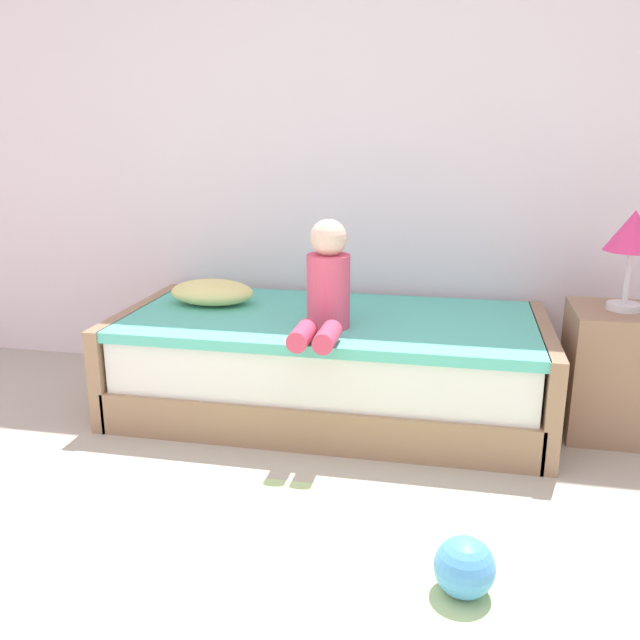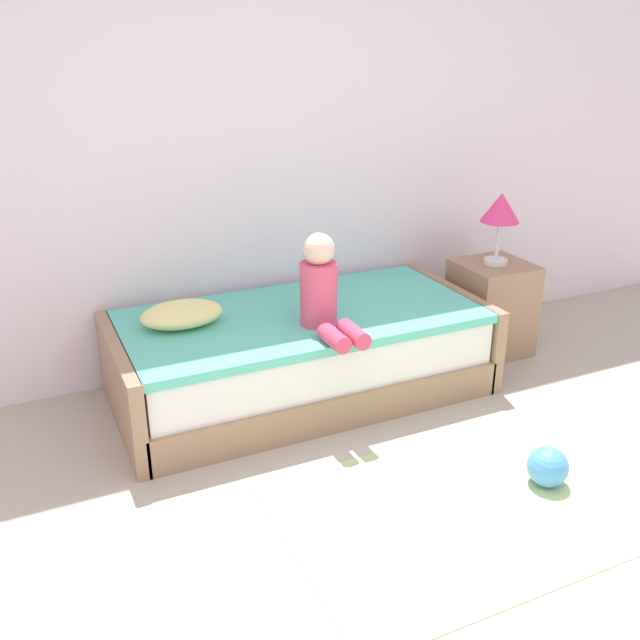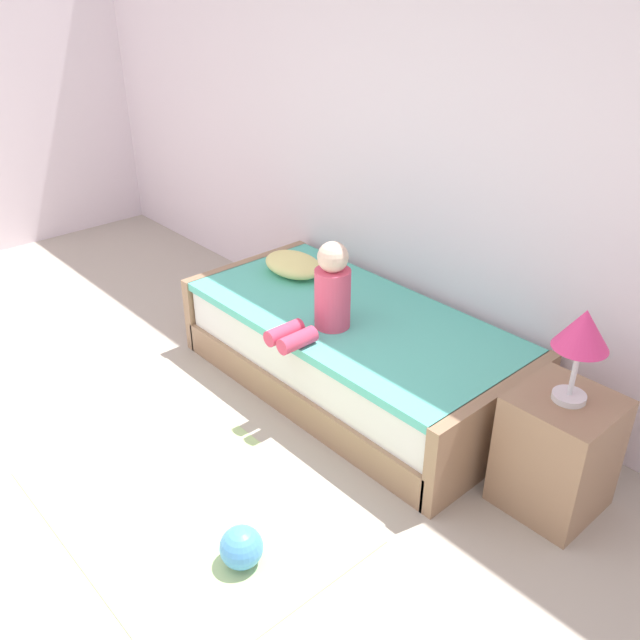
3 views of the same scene
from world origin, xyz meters
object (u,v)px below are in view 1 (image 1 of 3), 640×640
(toy_ball, at_px, (464,567))
(table_lamp, at_px, (633,236))
(nightstand, at_px, (615,372))
(bed, at_px, (330,364))
(child_figure, at_px, (326,286))
(pillow, at_px, (212,292))

(toy_ball, bearing_deg, table_lamp, 62.97)
(nightstand, height_order, table_lamp, table_lamp)
(bed, distance_m, toy_ball, 1.48)
(bed, bearing_deg, child_figure, -83.80)
(table_lamp, bearing_deg, bed, -179.04)
(nightstand, height_order, child_figure, child_figure)
(table_lamp, xyz_separation_m, child_figure, (-1.33, -0.25, -0.23))
(bed, bearing_deg, pillow, 171.24)
(table_lamp, distance_m, pillow, 2.03)
(nightstand, bearing_deg, child_figure, -169.27)
(toy_ball, bearing_deg, pillow, 133.18)
(nightstand, height_order, pillow, pillow)
(nightstand, bearing_deg, toy_ball, -117.03)
(child_figure, relative_size, toy_ball, 2.68)
(nightstand, height_order, toy_ball, nightstand)
(table_lamp, distance_m, child_figure, 1.37)
(nightstand, relative_size, toy_ball, 3.15)
(bed, relative_size, table_lamp, 4.69)
(bed, height_order, pillow, pillow)
(bed, height_order, nightstand, nightstand)
(nightstand, xyz_separation_m, table_lamp, (0.00, 0.00, 0.64))
(table_lamp, distance_m, toy_ball, 1.71)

